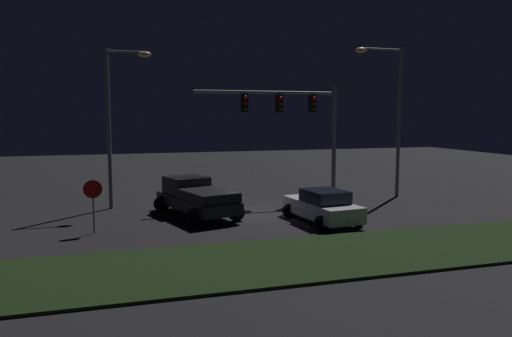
{
  "coord_description": "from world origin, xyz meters",
  "views": [
    {
      "loc": [
        -6.91,
        -23.17,
        4.9
      ],
      "look_at": [
        0.54,
        1.17,
        2.09
      ],
      "focal_mm": 34.58,
      "sensor_mm": 36.0,
      "label": 1
    }
  ],
  "objects_px": {
    "pickup_truck": "(195,195)",
    "car_sedan": "(323,206)",
    "traffic_signal_gantry": "(295,114)",
    "street_lamp_left": "(117,109)",
    "street_lamp_right": "(390,104)",
    "stop_sign": "(93,196)"
  },
  "relations": [
    {
      "from": "pickup_truck",
      "to": "car_sedan",
      "type": "relative_size",
      "value": 1.26
    },
    {
      "from": "traffic_signal_gantry",
      "to": "street_lamp_left",
      "type": "height_order",
      "value": "street_lamp_left"
    },
    {
      "from": "street_lamp_right",
      "to": "street_lamp_left",
      "type": "bearing_deg",
      "value": 175.78
    },
    {
      "from": "pickup_truck",
      "to": "street_lamp_right",
      "type": "bearing_deg",
      "value": -96.4
    },
    {
      "from": "pickup_truck",
      "to": "traffic_signal_gantry",
      "type": "distance_m",
      "value": 7.74
    },
    {
      "from": "pickup_truck",
      "to": "car_sedan",
      "type": "bearing_deg",
      "value": -136.78
    },
    {
      "from": "pickup_truck",
      "to": "traffic_signal_gantry",
      "type": "height_order",
      "value": "traffic_signal_gantry"
    },
    {
      "from": "street_lamp_right",
      "to": "stop_sign",
      "type": "distance_m",
      "value": 17.52
    },
    {
      "from": "traffic_signal_gantry",
      "to": "street_lamp_left",
      "type": "xyz_separation_m",
      "value": [
        -9.62,
        0.5,
        0.25
      ]
    },
    {
      "from": "car_sedan",
      "to": "traffic_signal_gantry",
      "type": "distance_m",
      "value": 7.16
    },
    {
      "from": "street_lamp_left",
      "to": "street_lamp_right",
      "type": "height_order",
      "value": "street_lamp_right"
    },
    {
      "from": "pickup_truck",
      "to": "street_lamp_left",
      "type": "xyz_separation_m",
      "value": [
        -3.45,
        3.09,
        4.15
      ]
    },
    {
      "from": "car_sedan",
      "to": "stop_sign",
      "type": "bearing_deg",
      "value": 78.99
    },
    {
      "from": "traffic_signal_gantry",
      "to": "street_lamp_right",
      "type": "relative_size",
      "value": 0.95
    },
    {
      "from": "street_lamp_left",
      "to": "street_lamp_right",
      "type": "xyz_separation_m",
      "value": [
        15.33,
        -1.13,
        0.35
      ]
    },
    {
      "from": "pickup_truck",
      "to": "stop_sign",
      "type": "bearing_deg",
      "value": 100.88
    },
    {
      "from": "pickup_truck",
      "to": "street_lamp_right",
      "type": "height_order",
      "value": "street_lamp_right"
    },
    {
      "from": "car_sedan",
      "to": "stop_sign",
      "type": "relative_size",
      "value": 2.05
    },
    {
      "from": "car_sedan",
      "to": "street_lamp_right",
      "type": "distance_m",
      "value": 9.62
    },
    {
      "from": "street_lamp_right",
      "to": "car_sedan",
      "type": "bearing_deg",
      "value": -142.13
    },
    {
      "from": "pickup_truck",
      "to": "street_lamp_left",
      "type": "distance_m",
      "value": 6.23
    },
    {
      "from": "street_lamp_left",
      "to": "stop_sign",
      "type": "relative_size",
      "value": 3.69
    }
  ]
}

